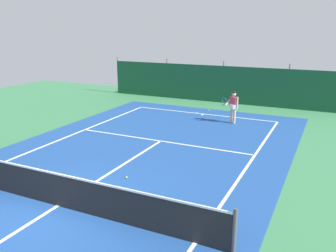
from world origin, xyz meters
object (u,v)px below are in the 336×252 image
at_px(tennis_ball_midcourt, 209,110).
at_px(parked_car, 196,82).
at_px(tennis_player, 233,105).
at_px(tennis_ball_by_sideline, 197,113).
at_px(tennis_net, 57,189).
at_px(tennis_ball_near_player, 126,177).

height_order(tennis_ball_midcourt, parked_car, parked_car).
bearing_deg(tennis_player, parked_car, -32.54).
bearing_deg(tennis_ball_by_sideline, tennis_net, -88.00).
height_order(tennis_net, tennis_ball_midcourt, tennis_net).
bearing_deg(tennis_player, tennis_ball_near_player, 104.49).
relative_size(tennis_net, tennis_player, 6.17).
xyz_separation_m(tennis_net, tennis_ball_midcourt, (0.01, 12.81, -0.48)).
relative_size(tennis_player, parked_car, 0.37).
bearing_deg(parked_car, tennis_ball_midcourt, 126.36).
relative_size(tennis_ball_near_player, tennis_ball_by_sideline, 1.00).
height_order(tennis_player, tennis_ball_near_player, tennis_player).
xyz_separation_m(tennis_ball_midcourt, tennis_ball_by_sideline, (-0.43, -0.86, 0.00)).
relative_size(tennis_player, tennis_ball_near_player, 24.85).
relative_size(tennis_player, tennis_ball_midcourt, 24.85).
xyz_separation_m(tennis_player, tennis_ball_by_sideline, (-2.44, 1.27, -0.93)).
height_order(tennis_player, tennis_ball_midcourt, tennis_player).
distance_m(tennis_net, tennis_ball_by_sideline, 11.97).
xyz_separation_m(tennis_net, tennis_ball_by_sideline, (-0.42, 11.96, -0.48)).
bearing_deg(tennis_net, tennis_ball_by_sideline, 92.00).
bearing_deg(tennis_ball_by_sideline, parked_car, 112.09).
distance_m(tennis_player, parked_car, 8.55).
bearing_deg(tennis_ball_by_sideline, tennis_ball_midcourt, 63.50).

